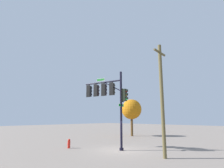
{
  "coord_description": "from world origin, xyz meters",
  "views": [
    {
      "loc": [
        -10.66,
        12.49,
        2.76
      ],
      "look_at": [
        0.9,
        0.24,
        5.9
      ],
      "focal_mm": 29.14,
      "sensor_mm": 36.0,
      "label": 1
    }
  ],
  "objects_px": {
    "signal_pole_assembly": "(108,95)",
    "tree_near": "(131,109)",
    "fire_hydrant": "(69,144)",
    "utility_pole": "(162,96)"
  },
  "relations": [
    {
      "from": "fire_hydrant",
      "to": "utility_pole",
      "type": "bearing_deg",
      "value": -166.19
    },
    {
      "from": "signal_pole_assembly",
      "to": "tree_near",
      "type": "height_order",
      "value": "signal_pole_assembly"
    },
    {
      "from": "signal_pole_assembly",
      "to": "tree_near",
      "type": "distance_m",
      "value": 12.34
    },
    {
      "from": "fire_hydrant",
      "to": "tree_near",
      "type": "height_order",
      "value": "tree_near"
    },
    {
      "from": "fire_hydrant",
      "to": "signal_pole_assembly",
      "type": "bearing_deg",
      "value": -143.11
    },
    {
      "from": "utility_pole",
      "to": "signal_pole_assembly",
      "type": "bearing_deg",
      "value": -1.05
    },
    {
      "from": "tree_near",
      "to": "signal_pole_assembly",
      "type": "bearing_deg",
      "value": 117.11
    },
    {
      "from": "fire_hydrant",
      "to": "tree_near",
      "type": "xyz_separation_m",
      "value": [
        2.67,
        -13.17,
        3.65
      ]
    },
    {
      "from": "utility_pole",
      "to": "fire_hydrant",
      "type": "bearing_deg",
      "value": 13.81
    },
    {
      "from": "signal_pole_assembly",
      "to": "fire_hydrant",
      "type": "height_order",
      "value": "signal_pole_assembly"
    }
  ]
}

